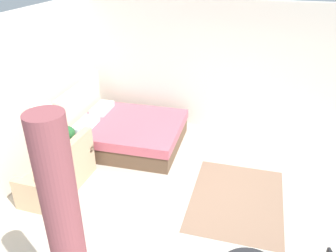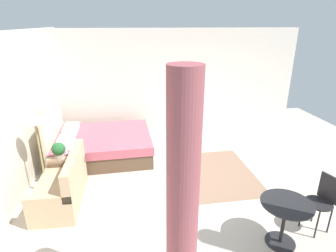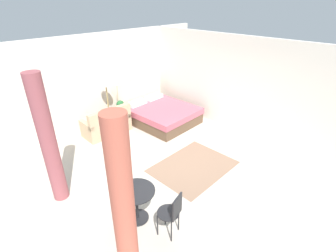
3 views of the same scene
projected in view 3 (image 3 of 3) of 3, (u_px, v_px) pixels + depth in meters
name	position (u px, v px, depth m)	size (l,w,h in m)	color
ground_plane	(175.00, 164.00, 6.39)	(8.56, 9.80, 0.02)	#B2A899
wall_back	(96.00, 81.00, 7.84)	(8.56, 0.12, 2.85)	silver
wall_right	(239.00, 85.00, 7.50)	(0.12, 6.80, 2.85)	silver
area_rug	(193.00, 166.00, 6.29)	(1.98, 1.50, 0.01)	#7F604C
bed	(160.00, 113.00, 8.46)	(1.89, 2.23, 1.25)	brown
couch	(107.00, 125.00, 7.68)	(1.41, 0.74, 0.89)	tan
nightstand	(124.00, 118.00, 8.25)	(0.51, 0.43, 0.49)	brown
potted_plant	(120.00, 105.00, 7.99)	(0.25, 0.25, 0.37)	tan
vase	(127.00, 107.00, 8.14)	(0.10, 0.10, 0.22)	silver
floor_lamp	(106.00, 86.00, 7.64)	(0.36, 0.36, 1.58)	#99844C
balcony_table	(136.00, 199.00, 4.61)	(0.70, 0.70, 0.68)	black
cafe_chair_near_window	(172.00, 211.00, 4.26)	(0.48, 0.48, 0.89)	black
curtain_left	(123.00, 206.00, 3.30)	(0.31, 0.31, 2.68)	#C15B47
curtain_right	(48.00, 142.00, 4.75)	(0.30, 0.30, 2.68)	#994C51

